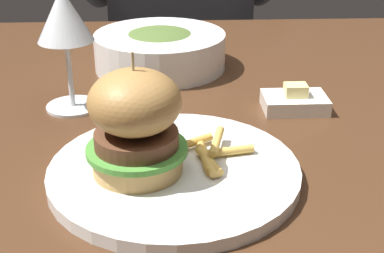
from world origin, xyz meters
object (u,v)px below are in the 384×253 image
Objects in this scene: burger_sandwich at (136,123)px; butter_dish at (295,101)px; main_plate at (174,171)px; soup_bowl at (160,49)px; wine_glass at (64,21)px; diner_person at (181,58)px.

burger_sandwich is 1.49× the size of butter_dish.
soup_bowl is (-0.02, 0.35, 0.02)m from main_plate.
main_plate is 3.11× the size of butter_dish.
wine_glass is (-0.10, 0.20, 0.05)m from burger_sandwich.
burger_sandwich is 0.78× the size of wine_glass.
wine_glass is at bearing -126.58° from soup_bowl.
wine_glass is (-0.13, 0.19, 0.11)m from main_plate.
butter_dish is 0.79m from diner_person.
main_plate is 0.94m from diner_person.
wine_glass is at bearing 125.48° from main_plate.
wine_glass is 0.81m from diner_person.
burger_sandwich reaches higher than main_plate.
wine_glass is 0.77× the size of soup_bowl.
diner_person is at bearing 77.37° from wine_glass.
diner_person reaches higher than soup_bowl.
wine_glass reaches higher than butter_dish.
main_plate is 0.26m from wine_glass.
wine_glass is 0.22m from soup_bowl.
butter_dish is 0.25m from soup_bowl.
diner_person is at bearing 88.10° from main_plate.
butter_dish is at bearing 45.63° from main_plate.
diner_person reaches higher than main_plate.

